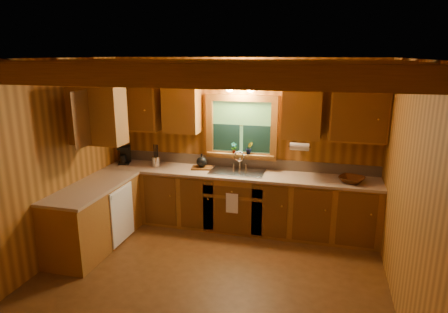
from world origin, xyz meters
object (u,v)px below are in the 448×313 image
at_px(sink, 237,175).
at_px(cutting_board, 202,168).
at_px(coffee_maker, 124,155).
at_px(wicker_basket, 352,180).

height_order(sink, cutting_board, sink).
distance_m(coffee_maker, cutting_board, 1.33).
relative_size(sink, wicker_basket, 2.37).
height_order(coffee_maker, cutting_board, coffee_maker).
relative_size(coffee_maker, cutting_board, 0.94).
height_order(cutting_board, wicker_basket, wicker_basket).
height_order(sink, wicker_basket, sink).
bearing_deg(sink, wicker_basket, -2.95).
xyz_separation_m(coffee_maker, wicker_basket, (3.57, -0.11, -0.10)).
relative_size(sink, coffee_maker, 2.80).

